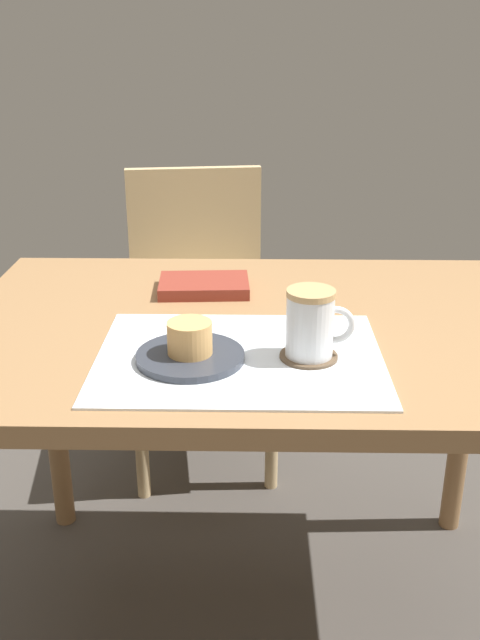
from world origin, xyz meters
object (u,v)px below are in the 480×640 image
Objects in this scene: small_book at (204,286)px; wooden_chair at (199,303)px; dining_table at (260,362)px; coffee_mug at (312,323)px; pastry_plate at (190,356)px; pastry at (190,338)px.

wooden_chair is at bearing 92.60° from small_book.
wooden_chair is at bearing 103.47° from dining_table.
wooden_chair is 0.94m from coffee_mug.
dining_table is 0.74m from wooden_chair.
pastry_plate is at bearing 85.69° from wooden_chair.
small_book is (-0.19, 0.32, -0.05)m from coffee_mug.
coffee_mug is (0.19, 0.01, 0.05)m from pastry_plate.
pastry is at bearing 85.69° from wooden_chair.
small_book reaches higher than dining_table.
pastry_plate is at bearing -123.17° from dining_table.
small_book is at bearing 125.52° from dining_table.
wooden_chair is 0.60m from small_book.
small_book is at bearing 121.05° from coffee_mug.
wooden_chair is at bearing 106.00° from coffee_mug.
dining_table is 0.24m from pastry.
wooden_chair is 4.61× the size of small_book.
pastry reaches higher than dining_table.
wooden_chair is (-0.17, 0.70, -0.15)m from dining_table.
wooden_chair reaches higher than coffee_mug.
pastry is 0.40× the size of small_book.
pastry_plate is 0.97× the size of small_book.
pastry_plate is 2.43× the size of pastry.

